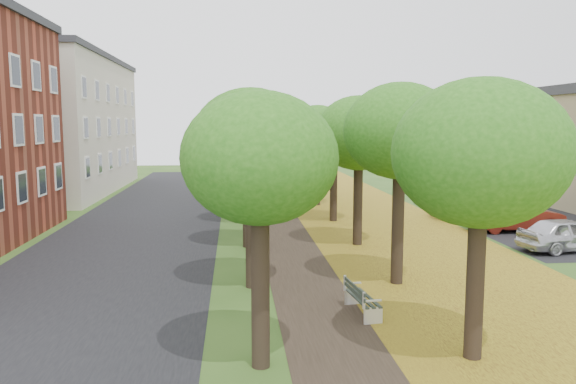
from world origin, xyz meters
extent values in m
plane|color=#2D4C19|center=(0.00, 0.00, 0.00)|extent=(120.00, 120.00, 0.00)
cube|color=black|center=(-7.50, 15.00, 0.00)|extent=(8.00, 70.00, 0.01)
cube|color=black|center=(0.00, 15.00, 0.00)|extent=(3.20, 70.00, 0.01)
cube|color=#A2911E|center=(5.00, 15.00, 0.01)|extent=(7.50, 70.00, 0.01)
cube|color=black|center=(13.50, 16.00, 0.00)|extent=(9.00, 16.00, 0.01)
cylinder|color=black|center=(-2.20, 0.00, 1.76)|extent=(0.40, 0.40, 3.52)
ellipsoid|color=#215B13|center=(-2.20, 0.00, 4.71)|extent=(3.68, 3.68, 3.12)
cylinder|color=black|center=(-2.20, 6.00, 1.76)|extent=(0.40, 0.40, 3.52)
ellipsoid|color=#215B13|center=(-2.20, 6.00, 4.71)|extent=(3.68, 3.68, 3.12)
cylinder|color=black|center=(-2.20, 12.00, 1.76)|extent=(0.40, 0.40, 3.52)
ellipsoid|color=#215B13|center=(-2.20, 12.00, 4.71)|extent=(3.68, 3.68, 3.12)
cylinder|color=black|center=(-2.20, 18.00, 1.76)|extent=(0.40, 0.40, 3.52)
ellipsoid|color=#215B13|center=(-2.20, 18.00, 4.71)|extent=(3.68, 3.68, 3.12)
cylinder|color=black|center=(-2.20, 24.00, 1.76)|extent=(0.40, 0.40, 3.52)
ellipsoid|color=#215B13|center=(-2.20, 24.00, 4.71)|extent=(3.68, 3.68, 3.12)
cylinder|color=black|center=(-2.20, 30.00, 1.76)|extent=(0.40, 0.40, 3.52)
ellipsoid|color=#215B13|center=(-2.20, 30.00, 4.71)|extent=(3.68, 3.68, 3.12)
cylinder|color=black|center=(2.60, 0.00, 1.76)|extent=(0.40, 0.40, 3.52)
ellipsoid|color=#215B13|center=(2.60, 0.00, 4.71)|extent=(3.68, 3.68, 3.12)
cylinder|color=black|center=(2.60, 6.00, 1.76)|extent=(0.40, 0.40, 3.52)
ellipsoid|color=#215B13|center=(2.60, 6.00, 4.71)|extent=(3.68, 3.68, 3.12)
cylinder|color=black|center=(2.60, 12.00, 1.76)|extent=(0.40, 0.40, 3.52)
ellipsoid|color=#215B13|center=(2.60, 12.00, 4.71)|extent=(3.68, 3.68, 3.12)
cylinder|color=black|center=(2.60, 18.00, 1.76)|extent=(0.40, 0.40, 3.52)
ellipsoid|color=#215B13|center=(2.60, 18.00, 4.71)|extent=(3.68, 3.68, 3.12)
cylinder|color=black|center=(2.60, 24.00, 1.76)|extent=(0.40, 0.40, 3.52)
ellipsoid|color=#215B13|center=(2.60, 24.00, 4.71)|extent=(3.68, 3.68, 3.12)
cylinder|color=black|center=(2.60, 30.00, 1.76)|extent=(0.40, 0.40, 3.52)
ellipsoid|color=#215B13|center=(2.60, 30.00, 4.71)|extent=(3.68, 3.68, 3.12)
cube|color=beige|center=(-17.00, 33.00, 5.00)|extent=(10.00, 20.00, 10.00)
cube|color=#2D2D33|center=(-17.00, 33.00, 10.20)|extent=(10.30, 20.30, 0.40)
cube|color=#252F26|center=(0.79, 3.14, 0.46)|extent=(0.66, 1.87, 0.04)
cube|color=#252F26|center=(0.53, 3.11, 0.73)|extent=(0.24, 1.82, 0.26)
cube|color=silver|center=(0.88, 2.31, 0.23)|extent=(0.51, 0.11, 0.46)
cube|color=silver|center=(0.70, 3.97, 0.23)|extent=(0.51, 0.11, 0.46)
cube|color=silver|center=(0.88, 2.31, 0.64)|extent=(0.46, 0.11, 0.04)
cube|color=silver|center=(0.70, 3.97, 0.64)|extent=(0.46, 0.11, 0.04)
imported|color=silver|center=(11.00, 9.96, 0.70)|extent=(4.32, 2.29, 1.40)
imported|color=maroon|center=(11.00, 14.26, 0.76)|extent=(4.63, 1.66, 1.52)
imported|color=#35353A|center=(11.00, 17.92, 0.75)|extent=(5.20, 2.18, 1.50)
imported|color=silver|center=(11.00, 18.87, 0.65)|extent=(4.90, 2.75, 1.29)
camera|label=1|loc=(-2.73, -11.72, 5.29)|focal=35.00mm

